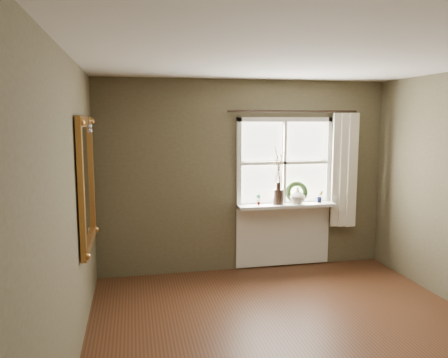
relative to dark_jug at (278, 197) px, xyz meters
The scene contains 15 objects.
floor 2.39m from the dark_jug, 101.49° to the right, with size 4.50×4.50×0.00m, color #432515.
ceiling 2.68m from the dark_jug, 101.49° to the right, with size 4.50×4.50×0.00m, color silver.
wall_back 0.54m from the dark_jug, 157.33° to the left, with size 4.00×0.10×2.60m, color brown.
wall_left 3.27m from the dark_jug, 139.48° to the right, with size 0.10×4.50×2.60m, color brown.
window_frame 0.48m from the dark_jug, 42.37° to the left, with size 1.36×0.06×1.24m.
window_sill 0.17m from the dark_jug, ahead, with size 1.36×0.26×0.04m, color white.
window_apron 0.59m from the dark_jug, 42.71° to the left, with size 1.36×0.04×0.88m, color white.
dark_jug is the anchor object (origin of this frame).
cream_vase 0.28m from the dark_jug, ahead, with size 0.21×0.21×0.22m, color beige.
wreath 0.28m from the dark_jug, ahead, with size 0.31×0.31×0.07m, color #2B451E.
potted_plant_left 0.28m from the dark_jug, behind, with size 0.08×0.05×0.15m, color #2B451E.
potted_plant_right 0.61m from the dark_jug, ahead, with size 0.09×0.08×0.17m, color #2B451E.
curtain 1.02m from the dark_jug, ahead, with size 0.36×0.12×1.59m, color beige.
curtain_rod 1.18m from the dark_jug, 12.85° to the left, with size 0.03×0.03×1.84m, color black.
gilt_mirror 2.64m from the dark_jug, 156.87° to the right, with size 0.10×1.11×1.33m.
Camera 1 is at (-1.50, -3.47, 2.06)m, focal length 35.00 mm.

